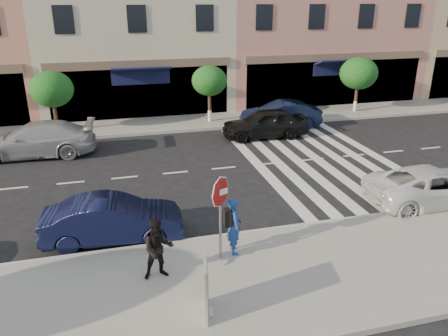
% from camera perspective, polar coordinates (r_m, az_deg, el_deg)
% --- Properties ---
extents(ground, '(120.00, 120.00, 0.00)m').
position_cam_1_polar(ground, '(13.99, -3.80, -6.55)').
color(ground, black).
rests_on(ground, ground).
extents(sidewalk_near, '(60.00, 4.50, 0.15)m').
position_cam_1_polar(sidewalk_near, '(10.85, 0.22, -15.21)').
color(sidewalk_near, gray).
rests_on(sidewalk_near, ground).
extents(sidewalk_far, '(60.00, 3.00, 0.15)m').
position_cam_1_polar(sidewalk_far, '(24.15, -8.95, 5.58)').
color(sidewalk_far, gray).
rests_on(sidewalk_far, ground).
extents(building_centre, '(11.00, 9.00, 11.00)m').
position_cam_1_polar(building_centre, '(29.23, -12.03, 18.89)').
color(building_centre, beige).
rests_on(building_centre, ground).
extents(street_tree_wb, '(2.10, 2.10, 3.06)m').
position_cam_1_polar(street_tree_wb, '(23.51, -21.57, 9.52)').
color(street_tree_wb, '#473323').
rests_on(street_tree_wb, sidewalk_far).
extents(street_tree_c, '(1.90, 1.90, 3.04)m').
position_cam_1_polar(street_tree_c, '(23.93, -1.93, 11.28)').
color(street_tree_c, '#473323').
rests_on(street_tree_c, sidewalk_far).
extents(street_tree_ea, '(2.20, 2.20, 3.19)m').
position_cam_1_polar(street_tree_ea, '(27.35, 17.18, 11.72)').
color(street_tree_ea, '#473323').
rests_on(street_tree_ea, sidewalk_far).
extents(stop_sign, '(0.76, 0.35, 2.31)m').
position_cam_1_polar(stop_sign, '(10.91, -0.47, -4.13)').
color(stop_sign, gray).
rests_on(stop_sign, sidewalk_near).
extents(photographer, '(0.40, 0.59, 1.59)m').
position_cam_1_polar(photographer, '(11.58, 1.32, -7.53)').
color(photographer, navy).
rests_on(photographer, sidewalk_near).
extents(walker, '(0.78, 0.62, 1.56)m').
position_cam_1_polar(walker, '(10.73, -8.59, -10.41)').
color(walker, black).
rests_on(walker, sidewalk_near).
extents(poster_board, '(0.36, 0.87, 1.34)m').
position_cam_1_polar(poster_board, '(9.59, -2.37, -15.46)').
color(poster_board, beige).
rests_on(poster_board, sidewalk_near).
extents(car_near_mid, '(4.02, 1.65, 1.30)m').
position_cam_1_polar(car_near_mid, '(12.90, -14.28, -6.54)').
color(car_near_mid, black).
rests_on(car_near_mid, ground).
extents(car_near_right, '(4.63, 2.29, 1.26)m').
position_cam_1_polar(car_near_right, '(16.29, 25.71, -2.13)').
color(car_near_right, white).
rests_on(car_near_right, ground).
extents(car_far_left, '(5.24, 2.42, 1.48)m').
position_cam_1_polar(car_far_left, '(20.86, -23.44, 3.43)').
color(car_far_left, '#A4A4A9').
rests_on(car_far_left, ground).
extents(car_far_mid, '(4.28, 1.85, 1.44)m').
position_cam_1_polar(car_far_mid, '(21.87, 5.33, 5.83)').
color(car_far_mid, black).
rests_on(car_far_mid, ground).
extents(car_far_right, '(4.37, 1.93, 1.39)m').
position_cam_1_polar(car_far_right, '(23.73, 7.39, 6.93)').
color(car_far_right, black).
rests_on(car_far_right, ground).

